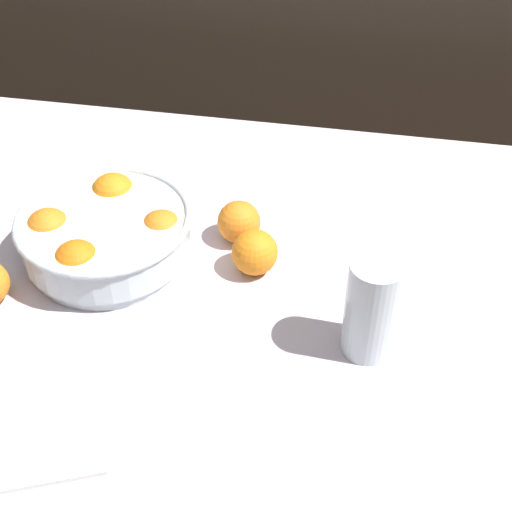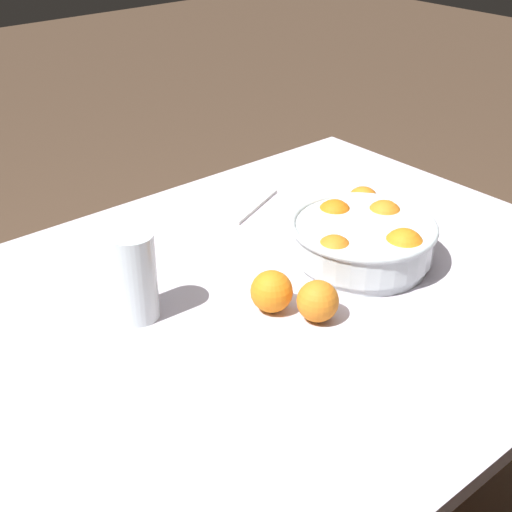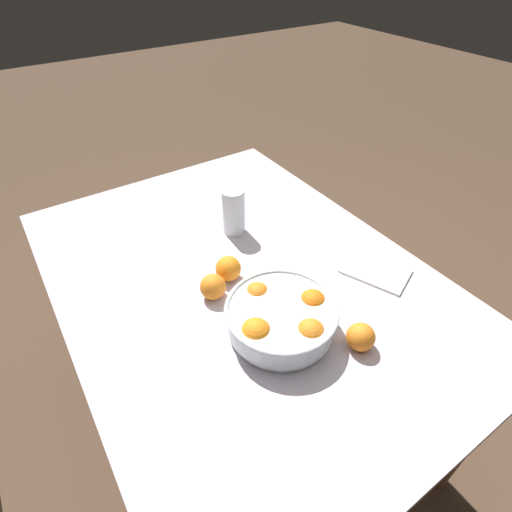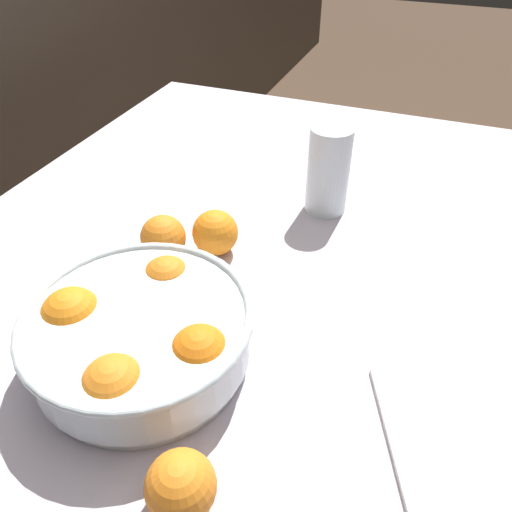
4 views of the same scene
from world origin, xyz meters
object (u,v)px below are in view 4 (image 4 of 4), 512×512
orange_loose_near_bowl (163,237)px  orange_loose_aside (215,233)px  fruit_bowl (140,335)px  orange_loose_front (181,486)px  juice_glass (328,175)px

orange_loose_near_bowl → orange_loose_aside: orange_loose_aside is taller
fruit_bowl → orange_loose_near_bowl: (0.20, 0.08, -0.01)m
orange_loose_front → juice_glass: bearing=0.9°
juice_glass → orange_loose_near_bowl: juice_glass is taller
orange_loose_aside → orange_loose_front: bearing=-159.8°
juice_glass → orange_loose_aside: size_ratio=2.14×
fruit_bowl → orange_loose_near_bowl: fruit_bowl is taller
fruit_bowl → orange_loose_near_bowl: size_ratio=3.90×
juice_glass → orange_loose_front: 0.57m
orange_loose_near_bowl → orange_loose_front: orange_loose_near_bowl is taller
orange_loose_front → orange_loose_aside: size_ratio=0.95×
fruit_bowl → orange_loose_front: bearing=-137.8°
orange_loose_aside → juice_glass: bearing=-35.3°
juice_glass → orange_loose_near_bowl: (-0.23, 0.20, -0.03)m
orange_loose_near_bowl → juice_glass: bearing=-42.0°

